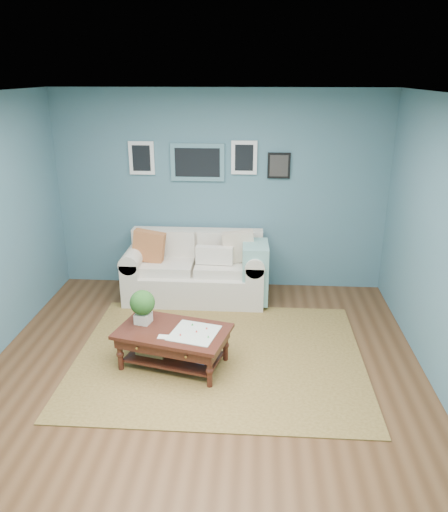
{
  "coord_description": "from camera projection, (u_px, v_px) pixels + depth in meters",
  "views": [
    {
      "loc": [
        0.5,
        -4.13,
        2.88
      ],
      "look_at": [
        0.15,
        1.0,
        0.98
      ],
      "focal_mm": 35.0,
      "sensor_mm": 36.0,
      "label": 1
    }
  ],
  "objects": [
    {
      "name": "room_shell",
      "position": [
        199.0,
        252.0,
        4.48
      ],
      "size": [
        5.0,
        5.02,
        2.7
      ],
      "color": "brown",
      "rests_on": "ground"
    },
    {
      "name": "area_rug",
      "position": [
        219.0,
        356.0,
        5.37
      ],
      "size": [
        3.05,
        2.44,
        0.01
      ],
      "primitive_type": "cube",
      "color": "brown",
      "rests_on": "ground"
    },
    {
      "name": "loveseat",
      "position": [
        202.0,
        270.0,
        6.67
      ],
      "size": [
        1.88,
        0.86,
        0.97
      ],
      "color": "beige",
      "rests_on": "ground"
    },
    {
      "name": "coffee_table",
      "position": [
        168.0,
        335.0,
        5.12
      ],
      "size": [
        1.24,
        0.9,
        0.78
      ],
      "rotation": [
        0.0,
        0.0,
        -0.25
      ],
      "color": "#38130D",
      "rests_on": "ground"
    }
  ]
}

